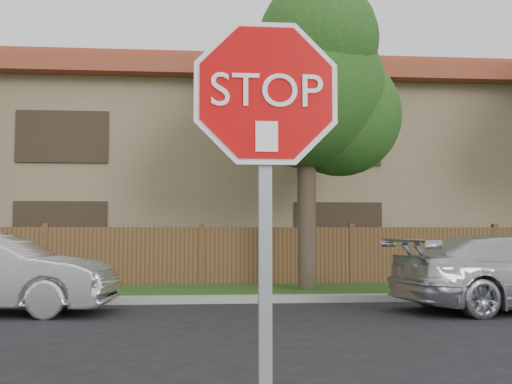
{
  "coord_description": "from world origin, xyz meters",
  "views": [
    {
      "loc": [
        0.11,
        -4.4,
        1.46
      ],
      "look_at": [
        0.4,
        -0.9,
        1.7
      ],
      "focal_mm": 42.0,
      "sensor_mm": 36.0,
      "label": 1
    }
  ],
  "objects": [
    {
      "name": "stop_sign",
      "position": [
        0.4,
        -1.48,
        1.83
      ],
      "size": [
        1.01,
        0.13,
        2.55
      ],
      "color": "gray",
      "rests_on": "sidewalk_near"
    },
    {
      "name": "far_curb",
      "position": [
        0.0,
        8.15,
        0.07
      ],
      "size": [
        70.0,
        0.3,
        0.15
      ],
      "primitive_type": "cube",
      "color": "gray",
      "rests_on": "ground"
    },
    {
      "name": "apartment_building",
      "position": [
        0.0,
        17.0,
        3.53
      ],
      "size": [
        35.2,
        9.2,
        7.2
      ],
      "color": "#8A7155",
      "rests_on": "ground"
    },
    {
      "name": "grass_strip",
      "position": [
        0.0,
        9.8,
        0.06
      ],
      "size": [
        70.0,
        3.0,
        0.12
      ],
      "primitive_type": "cube",
      "color": "#1E4714",
      "rests_on": "ground"
    },
    {
      "name": "tree_mid",
      "position": [
        2.52,
        9.57,
        4.87
      ],
      "size": [
        4.8,
        3.9,
        7.35
      ],
      "color": "#382B21",
      "rests_on": "ground"
    },
    {
      "name": "fence",
      "position": [
        0.0,
        11.4,
        0.8
      ],
      "size": [
        70.0,
        0.12,
        1.6
      ],
      "primitive_type": "cube",
      "color": "#4F321C",
      "rests_on": "ground"
    }
  ]
}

